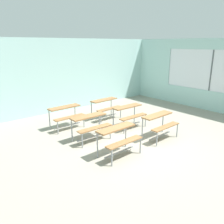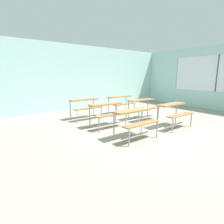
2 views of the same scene
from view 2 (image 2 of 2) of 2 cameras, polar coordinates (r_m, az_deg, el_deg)
name	(u,v)px [view 2 (image 2 of 2)]	position (r m, az deg, el deg)	size (l,w,h in m)	color
ground	(150,132)	(5.29, 12.37, -6.39)	(10.00, 9.00, 0.05)	gray
wall_back	(80,78)	(8.68, -10.32, 10.94)	(10.00, 0.12, 3.00)	#A8D1CC
desk_bench_r0c0	(136,117)	(4.47, 7.70, -1.74)	(1.11, 0.61, 0.74)	olive
desk_bench_r0c1	(174,110)	(5.74, 19.72, 0.68)	(1.11, 0.62, 0.74)	olive
desk_bench_r1c0	(108,110)	(5.43, -1.44, 0.79)	(1.10, 0.60, 0.74)	olive
desk_bench_r1c1	(143,104)	(6.50, 10.21, 2.43)	(1.11, 0.61, 0.74)	olive
desk_bench_r2c0	(86,104)	(6.54, -8.62, 2.54)	(1.11, 0.61, 0.74)	olive
desk_bench_r2c1	(121,101)	(7.42, 3.09, 3.74)	(1.12, 0.63, 0.74)	olive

